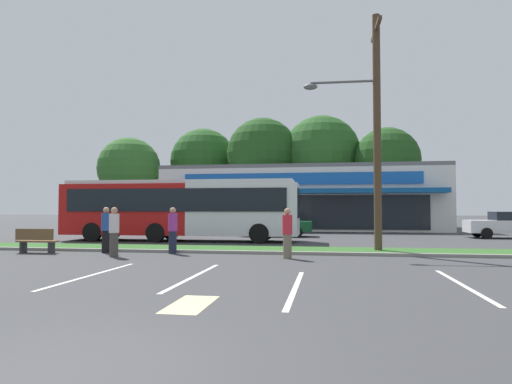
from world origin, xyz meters
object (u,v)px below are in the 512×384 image
(pedestrian_mid, at_px, (287,233))
(pedestrian_near_bench, at_px, (173,230))
(car_2, at_px, (507,225))
(utility_pole, at_px, (373,124))
(city_bus, at_px, (181,208))
(pedestrian_by_pole, at_px, (106,230))
(bus_stop_bench, at_px, (36,240))
(pedestrian_far, at_px, (114,232))
(car_0, at_px, (277,225))

(pedestrian_mid, bearing_deg, pedestrian_near_bench, -33.82)
(car_2, relative_size, pedestrian_near_bench, 2.50)
(utility_pole, xyz_separation_m, pedestrian_near_bench, (-7.72, -1.45, -4.17))
(utility_pole, height_order, pedestrian_mid, utility_pole)
(city_bus, bearing_deg, car_2, 15.19)
(city_bus, xyz_separation_m, pedestrian_by_pole, (-0.76, -6.80, -0.87))
(pedestrian_near_bench, relative_size, pedestrian_by_pole, 0.99)
(utility_pole, height_order, car_2, utility_pole)
(bus_stop_bench, bearing_deg, pedestrian_near_bench, -173.69)
(pedestrian_near_bench, relative_size, pedestrian_mid, 1.02)
(utility_pole, bearing_deg, city_bus, 151.67)
(city_bus, bearing_deg, pedestrian_far, -89.14)
(bus_stop_bench, bearing_deg, city_bus, -115.53)
(car_0, relative_size, pedestrian_far, 2.49)
(pedestrian_far, bearing_deg, pedestrian_near_bench, 119.69)
(city_bus, distance_m, pedestrian_near_bench, 6.97)
(car_0, bearing_deg, city_bus, 45.77)
(utility_pole, bearing_deg, pedestrian_by_pole, -171.26)
(pedestrian_mid, bearing_deg, pedestrian_far, -17.10)
(city_bus, bearing_deg, car_0, 44.99)
(car_0, bearing_deg, car_2, -178.19)
(car_2, bearing_deg, pedestrian_near_bench, 35.95)
(pedestrian_far, bearing_deg, pedestrian_mid, 82.89)
(city_bus, xyz_separation_m, pedestrian_far, (0.23, -8.11, -0.87))
(bus_stop_bench, relative_size, car_0, 0.36)
(pedestrian_by_pole, bearing_deg, car_2, -88.82)
(bus_stop_bench, distance_m, car_2, 25.09)
(bus_stop_bench, relative_size, car_2, 0.36)
(utility_pole, xyz_separation_m, pedestrian_far, (-9.41, -2.91, -4.17))
(car_2, bearing_deg, bus_stop_bench, 29.83)
(city_bus, distance_m, bus_stop_bench, 8.12)
(car_2, xyz_separation_m, pedestrian_mid, (-11.85, -12.90, 0.08))
(pedestrian_near_bench, xyz_separation_m, pedestrian_by_pole, (-2.68, -0.15, 0.00))
(utility_pole, distance_m, pedestrian_mid, 5.81)
(car_2, bearing_deg, city_bus, 15.97)
(car_0, xyz_separation_m, pedestrian_far, (-4.45, -12.92, 0.16))
(pedestrian_mid, bearing_deg, utility_pole, -163.49)
(car_0, height_order, pedestrian_far, pedestrian_far)
(city_bus, bearing_deg, pedestrian_by_pole, -97.19)
(city_bus, distance_m, pedestrian_far, 8.16)
(pedestrian_by_pole, bearing_deg, pedestrian_near_bench, -117.80)
(city_bus, relative_size, pedestrian_by_pole, 7.14)
(pedestrian_by_pole, height_order, pedestrian_far, pedestrian_by_pole)
(bus_stop_bench, bearing_deg, pedestrian_mid, 177.56)
(bus_stop_bench, relative_size, pedestrian_by_pole, 0.89)
(city_bus, distance_m, car_2, 19.07)
(bus_stop_bench, height_order, pedestrian_by_pole, pedestrian_by_pole)
(city_bus, height_order, pedestrian_mid, city_bus)
(bus_stop_bench, xyz_separation_m, pedestrian_far, (3.69, -0.87, 0.39))
(city_bus, height_order, bus_stop_bench, city_bus)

